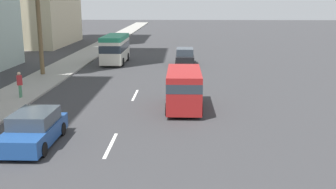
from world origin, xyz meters
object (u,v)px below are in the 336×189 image
Objects in this scene: car_second at (185,57)px; van_fourth at (184,87)px; car_lead at (34,129)px; minibus_third at (115,48)px; pedestrian_mid_block at (20,83)px.

van_fourth is at bearing 179.36° from car_second.
minibus_third reaches higher than car_lead.
car_lead is 0.88× the size of van_fourth.
car_second is at bearing -0.64° from van_fourth.
minibus_third is 19.05m from van_fourth.
car_second is 18.67m from pedestrian_mid_block.
van_fourth is 2.94× the size of pedestrian_mid_block.
car_lead is 0.68× the size of minibus_third.
car_second is at bearing 163.27° from car_lead.
car_second is (23.40, -7.03, 0.07)m from car_lead.
car_lead is 2.59× the size of pedestrian_mid_block.
minibus_third is 3.81× the size of pedestrian_mid_block.
car_lead is 9.23m from pedestrian_mid_block.
car_lead is 24.05m from minibus_third.
minibus_third is at bearing 84.96° from car_second.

